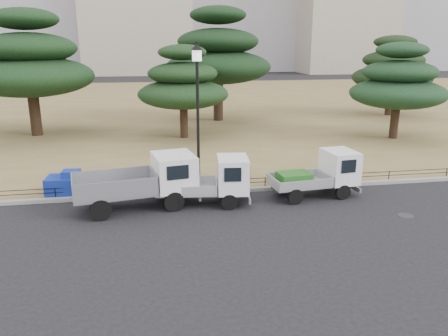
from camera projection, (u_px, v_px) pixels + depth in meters
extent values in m
plane|color=black|center=(233.00, 215.00, 16.73)|extent=(220.00, 220.00, 0.00)
cube|color=olive|center=(179.00, 105.00, 45.72)|extent=(120.00, 56.00, 0.15)
cube|color=gray|center=(222.00, 191.00, 19.17)|extent=(120.00, 0.25, 0.16)
cylinder|color=black|center=(174.00, 202.00, 16.97)|extent=(0.82, 0.30, 0.80)
cylinder|color=black|center=(165.00, 188.00, 18.55)|extent=(0.82, 0.30, 0.80)
cylinder|color=black|center=(101.00, 210.00, 16.07)|extent=(0.82, 0.30, 0.80)
cylinder|color=black|center=(97.00, 195.00, 17.66)|extent=(0.82, 0.30, 0.80)
cube|color=#2D2D30|center=(136.00, 193.00, 17.27)|extent=(4.58, 1.73, 0.14)
cube|color=gray|center=(114.00, 184.00, 16.88)|extent=(3.37, 2.28, 0.78)
cube|color=silver|center=(174.00, 171.00, 17.57)|extent=(1.87, 2.15, 1.38)
cylinder|color=black|center=(229.00, 202.00, 17.15)|extent=(0.66, 0.24, 0.65)
cylinder|color=black|center=(227.00, 190.00, 18.53)|extent=(0.66, 0.24, 0.65)
cylinder|color=black|center=(174.00, 203.00, 17.03)|extent=(0.66, 0.24, 0.65)
cylinder|color=black|center=(176.00, 191.00, 18.41)|extent=(0.66, 0.24, 0.65)
cube|color=#2D2D30|center=(202.00, 193.00, 17.74)|extent=(3.55, 1.17, 0.15)
cube|color=#BABDC2|center=(187.00, 186.00, 17.62)|extent=(2.55, 1.72, 0.43)
cube|color=white|center=(233.00, 174.00, 17.59)|extent=(1.37, 1.72, 1.39)
cube|color=#1C633B|center=(181.00, 184.00, 17.58)|extent=(1.42, 1.09, 0.48)
cylinder|color=black|center=(343.00, 192.00, 18.29)|extent=(0.66, 0.24, 0.65)
cylinder|color=black|center=(326.00, 182.00, 19.63)|extent=(0.66, 0.24, 0.65)
cylinder|color=black|center=(296.00, 197.00, 17.73)|extent=(0.66, 0.24, 0.65)
cylinder|color=black|center=(282.00, 186.00, 19.06)|extent=(0.66, 0.24, 0.65)
cube|color=#2D2D30|center=(313.00, 186.00, 18.65)|extent=(3.56, 1.17, 0.15)
cube|color=#A6A9AD|center=(299.00, 180.00, 18.40)|extent=(2.56, 1.72, 0.43)
cube|color=silver|center=(340.00, 166.00, 18.75)|extent=(1.38, 1.72, 1.37)
cube|color=#24651D|center=(294.00, 178.00, 18.31)|extent=(1.42, 1.10, 0.48)
cylinder|color=black|center=(199.00, 187.00, 19.26)|extent=(0.47, 0.47, 0.17)
cylinder|color=black|center=(198.00, 125.00, 18.51)|extent=(0.13, 0.13, 5.31)
cylinder|color=white|center=(197.00, 56.00, 17.72)|extent=(0.42, 0.42, 0.42)
cone|color=black|center=(197.00, 47.00, 17.62)|extent=(0.55, 0.55, 0.27)
cylinder|color=black|center=(221.00, 184.00, 19.24)|extent=(38.00, 0.03, 0.03)
cylinder|color=black|center=(221.00, 180.00, 19.19)|extent=(38.00, 0.03, 0.03)
cylinder|color=black|center=(221.00, 184.00, 19.24)|extent=(0.04, 0.04, 0.40)
cube|color=#132C96|center=(66.00, 185.00, 18.66)|extent=(1.59, 1.21, 0.72)
cube|color=#132C96|center=(71.00, 174.00, 18.42)|extent=(0.75, 0.65, 0.31)
cylinder|color=#2D2D30|center=(406.00, 216.00, 16.62)|extent=(0.60, 0.60, 0.01)
cylinder|color=black|center=(35.00, 112.00, 30.03)|extent=(0.74, 0.74, 3.28)
ellipsoid|color=black|center=(31.00, 77.00, 29.37)|extent=(8.42, 8.42, 2.69)
ellipsoid|color=black|center=(27.00, 48.00, 28.86)|extent=(6.43, 6.43, 2.06)
ellipsoid|color=black|center=(24.00, 19.00, 28.35)|extent=(4.44, 4.44, 1.42)
cylinder|color=black|center=(184.00, 120.00, 29.45)|extent=(0.54, 0.54, 2.39)
ellipsoid|color=black|center=(183.00, 94.00, 28.97)|extent=(6.03, 6.03, 1.93)
ellipsoid|color=black|center=(183.00, 73.00, 28.60)|extent=(4.60, 4.60, 1.47)
ellipsoid|color=black|center=(182.00, 52.00, 28.23)|extent=(3.18, 3.18, 1.02)
cylinder|color=black|center=(218.00, 99.00, 35.94)|extent=(0.79, 0.79, 3.53)
ellipsoid|color=black|center=(218.00, 67.00, 35.24)|extent=(8.50, 8.50, 2.72)
ellipsoid|color=black|center=(218.00, 41.00, 34.69)|extent=(6.49, 6.49, 2.08)
ellipsoid|color=black|center=(218.00, 15.00, 34.14)|extent=(4.48, 4.48, 1.43)
cylinder|color=black|center=(395.00, 120.00, 29.18)|extent=(0.55, 0.55, 2.45)
ellipsoid|color=#17331A|center=(397.00, 93.00, 28.69)|extent=(6.22, 6.22, 1.99)
ellipsoid|color=#17331A|center=(400.00, 72.00, 28.31)|extent=(4.75, 4.75, 1.52)
ellipsoid|color=#17331A|center=(402.00, 50.00, 27.93)|extent=(3.28, 3.28, 1.05)
cylinder|color=black|center=(389.00, 100.00, 38.71)|extent=(0.60, 0.60, 2.67)
ellipsoid|color=black|center=(392.00, 78.00, 38.17)|extent=(6.82, 6.82, 2.18)
ellipsoid|color=black|center=(393.00, 60.00, 37.76)|extent=(5.21, 5.21, 1.67)
ellipsoid|color=black|center=(395.00, 42.00, 37.34)|extent=(3.60, 3.60, 1.15)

